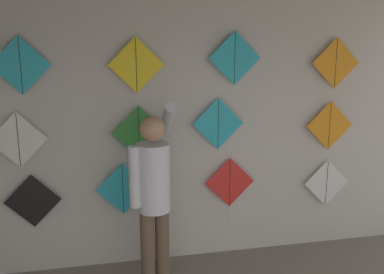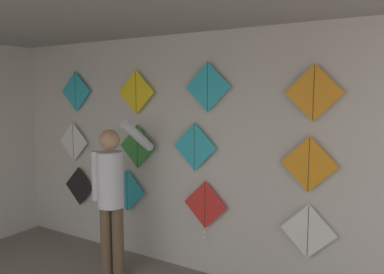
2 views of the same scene
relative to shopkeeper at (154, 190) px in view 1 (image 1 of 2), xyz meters
The scene contains 14 objects.
back_panel 0.82m from the shopkeeper, 62.49° to the left, with size 5.86×0.06×2.80m, color beige.
shopkeeper is the anchor object (origin of this frame).
kite_0 1.30m from the shopkeeper, 153.90° to the left, with size 0.55×0.01×0.55m.
kite_1 0.64m from the shopkeeper, 114.44° to the left, with size 0.55×0.01×0.55m.
kite_2 1.08m from the shopkeeper, 32.02° to the left, with size 0.55×0.04×0.69m.
kite_3 2.16m from the shopkeeper, 15.26° to the left, with size 0.55×0.01×0.55m.
kite_4 1.41m from the shopkeeper, 155.47° to the left, with size 0.55×0.01×0.55m.
kite_5 0.71m from the shopkeeper, 97.51° to the left, with size 0.55×0.01×0.55m.
kite_6 1.06m from the shopkeeper, 36.59° to the left, with size 0.55×0.01×0.55m.
kite_7 2.16m from the shopkeeper, 15.37° to the left, with size 0.55×0.01×0.55m.
kite_8 1.70m from the shopkeeper, 153.99° to the left, with size 0.55×0.01×0.55m.
kite_9 1.24m from the shopkeeper, 98.32° to the left, with size 0.55×0.01×0.55m.
kite_10 1.58m from the shopkeeper, 31.33° to the left, with size 0.55×0.01×0.55m.
kite_11 2.41m from the shopkeeper, 15.23° to the left, with size 0.55×0.01×0.55m.
Camera 1 is at (-0.76, -0.46, 2.38)m, focal length 40.00 mm.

